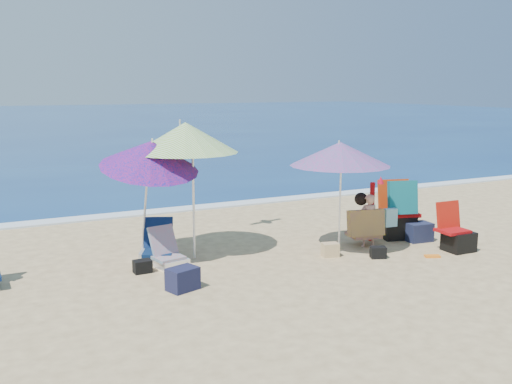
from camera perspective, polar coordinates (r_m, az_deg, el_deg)
name	(u,v)px	position (r m, az deg, el deg)	size (l,w,h in m)	color
ground	(302,271)	(9.04, 4.57, -7.75)	(120.00, 120.00, 0.00)	#D8BC84
sea	(26,121)	(52.62, -21.62, 6.49)	(120.00, 80.00, 0.12)	navy
foam	(189,208)	(13.51, -6.60, -1.62)	(120.00, 0.50, 0.04)	white
umbrella_turquoise	(340,154)	(9.77, 8.24, 3.71)	(2.05, 2.05, 1.92)	white
umbrella_striped	(186,138)	(9.48, -6.90, 5.32)	(2.26, 2.26, 2.27)	white
umbrella_blue	(150,155)	(9.24, -10.32, 3.62)	(1.75, 1.80, 2.13)	silver
furled_umbrella	(373,205)	(10.82, 11.44, -1.30)	(0.26, 0.21, 1.19)	#A80C10
chair_navy	(157,249)	(9.69, -9.71, -5.52)	(0.68, 0.83, 0.67)	#0C2144
chair_rainbow	(169,256)	(9.30, -8.54, -6.26)	(0.56, 0.63, 0.62)	#E0584F
camp_chair_left	(457,236)	(10.62, 19.06, -4.14)	(0.58, 0.51, 0.84)	#A00B0D
camp_chair_right	(397,217)	(11.15, 13.69, -2.38)	(0.96, 0.81, 1.12)	#A20B0C
person_center	(366,221)	(10.42, 10.77, -2.81)	(0.70, 0.58, 0.96)	tan
bag_navy_a	(183,279)	(8.24, -7.20, -8.44)	(0.48, 0.41, 0.32)	#1A1C3A
bag_black_a	(142,266)	(9.09, -11.07, -7.17)	(0.27, 0.20, 0.20)	black
bag_tan	(330,250)	(9.82, 7.29, -5.63)	(0.30, 0.24, 0.23)	tan
bag_navy_b	(418,232)	(11.09, 15.62, -3.78)	(0.48, 0.38, 0.34)	#1B223D
bag_black_b	(378,252)	(9.86, 11.88, -5.81)	(0.29, 0.25, 0.19)	black
orange_item	(432,256)	(10.15, 16.90, -6.04)	(0.27, 0.20, 0.03)	orange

